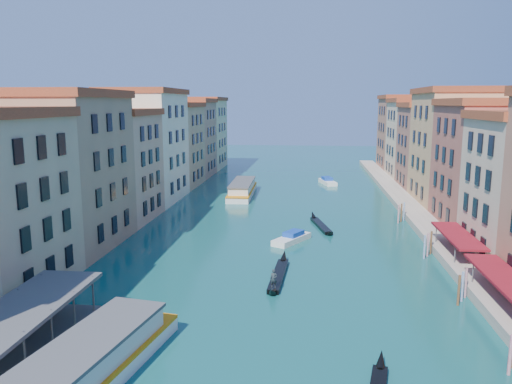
# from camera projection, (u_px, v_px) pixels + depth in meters

# --- Properties ---
(left_bank_palazzos) EXTENTS (12.80, 128.40, 21.00)m
(left_bank_palazzos) POSITION_uv_depth(u_px,v_px,m) (134.00, 153.00, 87.69)
(left_bank_palazzos) COLOR beige
(left_bank_palazzos) RESTS_ON ground
(right_bank_palazzos) EXTENTS (12.80, 128.40, 21.00)m
(right_bank_palazzos) POSITION_uv_depth(u_px,v_px,m) (464.00, 156.00, 82.08)
(right_bank_palazzos) COLOR #A95E44
(right_bank_palazzos) RESTS_ON ground
(quay) EXTENTS (4.00, 140.00, 1.00)m
(quay) POSITION_uv_depth(u_px,v_px,m) (411.00, 210.00, 84.55)
(quay) COLOR gray
(quay) RESTS_ON ground
(restaurant_awnings) EXTENTS (3.20, 44.55, 3.12)m
(restaurant_awnings) POSITION_uv_depth(u_px,v_px,m) (511.00, 284.00, 42.98)
(restaurant_awnings) COLOR maroon
(restaurant_awnings) RESTS_ON ground
(vaporetto_stop) EXTENTS (5.40, 16.40, 3.65)m
(vaporetto_stop) POSITION_uv_depth(u_px,v_px,m) (23.00, 337.00, 36.52)
(vaporetto_stop) COLOR #515153
(vaporetto_stop) RESTS_ON ground
(mooring_poles_right) EXTENTS (1.44, 54.24, 3.20)m
(mooring_poles_right) POSITION_uv_depth(u_px,v_px,m) (454.00, 278.00, 49.28)
(mooring_poles_right) COLOR #533A1C
(mooring_poles_right) RESTS_ON ground
(vaporetto_near) EXTENTS (7.95, 20.85, 3.03)m
(vaporetto_near) POSITION_uv_depth(u_px,v_px,m) (77.00, 374.00, 31.71)
(vaporetto_near) COLOR white
(vaporetto_near) RESTS_ON ground
(vaporetto_far) EXTENTS (4.73, 18.93, 2.80)m
(vaporetto_far) POSITION_uv_depth(u_px,v_px,m) (242.00, 189.00, 100.69)
(vaporetto_far) COLOR silver
(vaporetto_far) RESTS_ON ground
(gondola_fore) EXTENTS (1.72, 12.96, 2.58)m
(gondola_fore) POSITION_uv_depth(u_px,v_px,m) (278.00, 274.00, 53.01)
(gondola_fore) COLOR black
(gondola_fore) RESTS_ON ground
(gondola_far) EXTENTS (3.65, 12.34, 1.76)m
(gondola_far) POSITION_uv_depth(u_px,v_px,m) (321.00, 224.00, 74.91)
(gondola_far) COLOR black
(gondola_far) RESTS_ON ground
(motorboat_mid) EXTENTS (5.23, 6.92, 1.40)m
(motorboat_mid) POSITION_uv_depth(u_px,v_px,m) (292.00, 238.00, 66.75)
(motorboat_mid) COLOR white
(motorboat_mid) RESTS_ON ground
(motorboat_far) EXTENTS (4.17, 7.88, 1.56)m
(motorboat_far) POSITION_uv_depth(u_px,v_px,m) (328.00, 181.00, 114.63)
(motorboat_far) COLOR white
(motorboat_far) RESTS_ON ground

